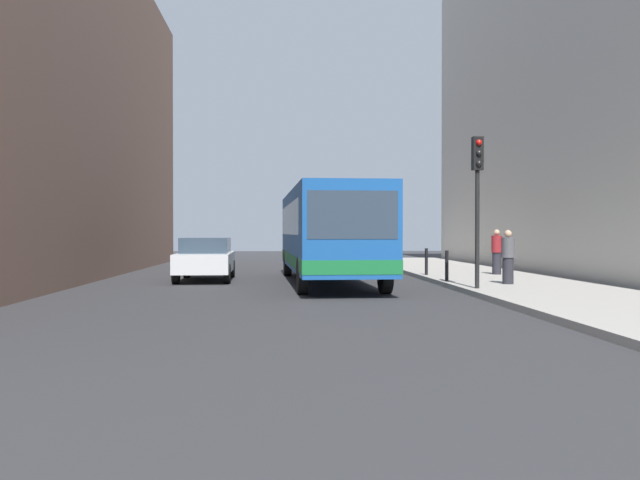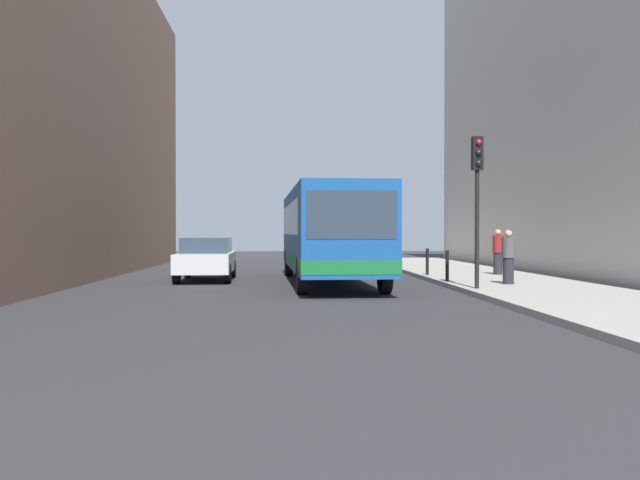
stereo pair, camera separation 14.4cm
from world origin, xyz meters
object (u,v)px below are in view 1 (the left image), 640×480
object	(u,v)px
car_beside_bus	(206,258)
pedestrian_mid_sidewalk	(497,252)
traffic_light	(478,183)
bollard_near	(447,266)
bus	(328,231)
bollard_mid	(426,262)
pedestrian_near_signal	(508,257)

from	to	relation	value
car_beside_bus	pedestrian_mid_sidewalk	xyz separation A→B (m)	(10.40, 0.31, 0.17)
traffic_light	bollard_near	world-z (taller)	traffic_light
bus	car_beside_bus	distance (m)	4.48
bus	bollard_mid	bearing A→B (deg)	-158.51
bollard_near	bollard_mid	distance (m)	2.89
car_beside_bus	traffic_light	world-z (taller)	traffic_light
traffic_light	bollard_mid	world-z (taller)	traffic_light
traffic_light	bus	bearing A→B (deg)	131.89
bollard_mid	pedestrian_mid_sidewalk	world-z (taller)	pedestrian_mid_sidewalk
bollard_mid	pedestrian_near_signal	world-z (taller)	pedestrian_near_signal
traffic_light	bollard_near	distance (m)	3.75
bus	pedestrian_mid_sidewalk	xyz separation A→B (m)	(6.26, 1.73, -0.77)
bollard_mid	pedestrian_mid_sidewalk	distance (m)	2.63
bus	bollard_near	bearing A→B (deg)	158.35
pedestrian_near_signal	pedestrian_mid_sidewalk	xyz separation A→B (m)	(1.14, 4.44, 0.02)
bus	traffic_light	size ratio (longest dim) A/B	2.71
car_beside_bus	bollard_mid	distance (m)	7.80
bus	traffic_light	xyz separation A→B (m)	(3.76, -4.19, 1.28)
car_beside_bus	pedestrian_mid_sidewalk	distance (m)	10.40
bollard_mid	pedestrian_near_signal	xyz separation A→B (m)	(1.46, -4.31, 0.31)
bus	bollard_mid	distance (m)	4.14
bus	pedestrian_mid_sidewalk	distance (m)	6.54
bus	car_beside_bus	bearing A→B (deg)	-21.09
car_beside_bus	bollard_near	bearing A→B (deg)	159.73
bus	car_beside_bus	world-z (taller)	bus
traffic_light	pedestrian_near_signal	size ratio (longest dim) A/B	2.59
car_beside_bus	bollard_mid	bearing A→B (deg)	-179.75
bollard_near	pedestrian_near_signal	bearing A→B (deg)	-44.15
car_beside_bus	traffic_light	xyz separation A→B (m)	(7.90, -5.61, 2.22)
bollard_mid	pedestrian_near_signal	size ratio (longest dim) A/B	0.60
bus	car_beside_bus	size ratio (longest dim) A/B	2.51
traffic_light	pedestrian_mid_sidewalk	bearing A→B (deg)	67.07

